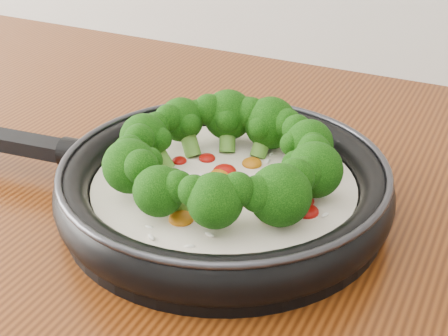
% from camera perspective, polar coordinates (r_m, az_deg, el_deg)
% --- Properties ---
extents(skillet, '(0.53, 0.36, 0.09)m').
position_cam_1_polar(skillet, '(0.63, -0.12, -1.01)').
color(skillet, black).
rests_on(skillet, counter).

